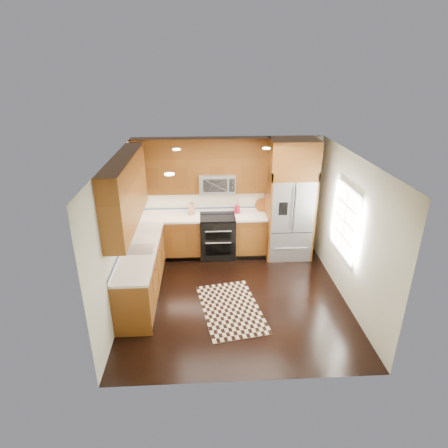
{
  "coord_description": "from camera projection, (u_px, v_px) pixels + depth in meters",
  "views": [
    {
      "loc": [
        -0.53,
        -5.81,
        3.99
      ],
      "look_at": [
        -0.17,
        0.6,
        1.22
      ],
      "focal_mm": 30.0,
      "sensor_mm": 36.0,
      "label": 1
    }
  ],
  "objects": [
    {
      "name": "window",
      "position": [
        345.0,
        221.0,
        6.67
      ],
      "size": [
        0.04,
        1.1,
        1.3
      ],
      "color": "white",
      "rests_on": "ground"
    },
    {
      "name": "countertop",
      "position": [
        177.0,
        231.0,
        7.44
      ],
      "size": [
        2.86,
        3.01,
        0.04
      ],
      "color": "silver",
      "rests_on": "base_cabinets"
    },
    {
      "name": "wall_right",
      "position": [
        350.0,
        231.0,
        6.52
      ],
      "size": [
        0.02,
        4.0,
        2.6
      ],
      "primitive_type": "cube",
      "color": "silver",
      "rests_on": "ground"
    },
    {
      "name": "sink_faucet",
      "position": [
        138.0,
        246.0,
        6.66
      ],
      "size": [
        0.54,
        0.44,
        0.37
      ],
      "color": "#B2B2B7",
      "rests_on": "countertop"
    },
    {
      "name": "refrigerator",
      "position": [
        290.0,
        200.0,
        7.98
      ],
      "size": [
        0.98,
        0.75,
        2.6
      ],
      "color": "#B2B2B7",
      "rests_on": "ground"
    },
    {
      "name": "base_cabinets",
      "position": [
        171.0,
        255.0,
        7.52
      ],
      "size": [
        2.85,
        3.0,
        0.9
      ],
      "color": "brown",
      "rests_on": "ground"
    },
    {
      "name": "rug",
      "position": [
        231.0,
        308.0,
        6.6
      ],
      "size": [
        1.25,
        1.78,
        0.01
      ],
      "primitive_type": "cube",
      "rotation": [
        0.0,
        0.0,
        0.17
      ],
      "color": "black",
      "rests_on": "ground"
    },
    {
      "name": "microwave",
      "position": [
        217.0,
        183.0,
        7.91
      ],
      "size": [
        0.76,
        0.4,
        0.42
      ],
      "color": "#B2B2B7",
      "rests_on": "ground"
    },
    {
      "name": "cutting_board",
      "position": [
        262.0,
        211.0,
        8.38
      ],
      "size": [
        0.37,
        0.37,
        0.02
      ],
      "primitive_type": "cylinder",
      "rotation": [
        0.0,
        0.0,
        -0.25
      ],
      "color": "#8E581C",
      "rests_on": "countertop"
    },
    {
      "name": "wall_back",
      "position": [
        228.0,
        196.0,
        8.25
      ],
      "size": [
        4.0,
        0.02,
        2.6
      ],
      "primitive_type": "cube",
      "color": "silver",
      "rests_on": "ground"
    },
    {
      "name": "knife_block",
      "position": [
        192.0,
        209.0,
        8.16
      ],
      "size": [
        0.13,
        0.16,
        0.29
      ],
      "color": "#AA7053",
      "rests_on": "countertop"
    },
    {
      "name": "wall_left",
      "position": [
        118.0,
        236.0,
        6.32
      ],
      "size": [
        0.02,
        4.0,
        2.6
      ],
      "primitive_type": "cube",
      "color": "silver",
      "rests_on": "ground"
    },
    {
      "name": "range",
      "position": [
        218.0,
        236.0,
        8.26
      ],
      "size": [
        0.76,
        0.67,
        0.95
      ],
      "color": "black",
      "rests_on": "ground"
    },
    {
      "name": "upper_cabinets",
      "position": [
        171.0,
        176.0,
        7.07
      ],
      "size": [
        2.85,
        3.0,
        1.15
      ],
      "color": "#8E581C",
      "rests_on": "ground"
    },
    {
      "name": "ground",
      "position": [
        235.0,
        297.0,
        6.93
      ],
      "size": [
        4.0,
        4.0,
        0.0
      ],
      "primitive_type": "plane",
      "color": "black",
      "rests_on": "ground"
    },
    {
      "name": "utensil_crock",
      "position": [
        237.0,
        208.0,
        8.23
      ],
      "size": [
        0.12,
        0.12,
        0.34
      ],
      "color": "maroon",
      "rests_on": "countertop"
    }
  ]
}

